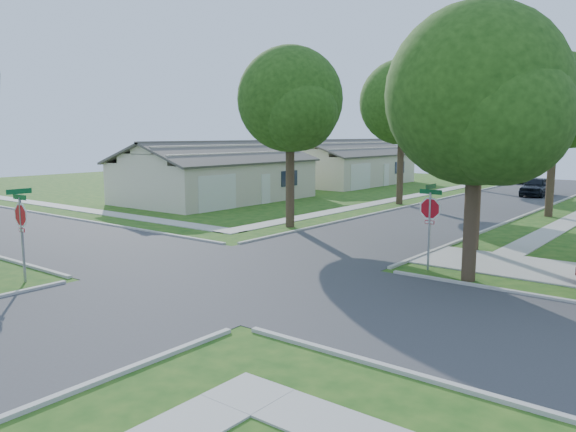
# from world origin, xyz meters

# --- Properties ---
(ground) EXTENTS (100.00, 100.00, 0.00)m
(ground) POSITION_xyz_m (0.00, 0.00, 0.00)
(ground) COLOR #1C4913
(ground) RESTS_ON ground
(road_ns) EXTENTS (7.00, 100.00, 0.02)m
(road_ns) POSITION_xyz_m (0.00, 0.00, 0.00)
(road_ns) COLOR #333335
(road_ns) RESTS_ON ground
(sidewalk_nw) EXTENTS (1.20, 40.00, 0.04)m
(sidewalk_nw) POSITION_xyz_m (-6.10, 26.00, 0.02)
(sidewalk_nw) COLOR #9E9B91
(sidewalk_nw) RESTS_ON ground
(driveway) EXTENTS (8.80, 3.60, 0.05)m
(driveway) POSITION_xyz_m (7.90, 7.10, 0.03)
(driveway) COLOR #9E9B91
(driveway) RESTS_ON ground
(stop_sign_sw) EXTENTS (1.05, 0.80, 2.98)m
(stop_sign_sw) POSITION_xyz_m (-4.70, -4.70, 2.03)
(stop_sign_sw) COLOR gray
(stop_sign_sw) RESTS_ON ground
(stop_sign_ne) EXTENTS (1.05, 0.80, 2.98)m
(stop_sign_ne) POSITION_xyz_m (4.70, 4.70, 2.03)
(stop_sign_ne) COLOR gray
(stop_sign_ne) RESTS_ON ground
(tree_e_near) EXTENTS (4.97, 4.80, 8.28)m
(tree_e_near) POSITION_xyz_m (4.75, 9.01, 5.64)
(tree_e_near) COLOR #38281C
(tree_e_near) RESTS_ON ground
(tree_e_mid) EXTENTS (5.59, 5.40, 9.21)m
(tree_e_mid) POSITION_xyz_m (4.76, 21.01, 6.25)
(tree_e_mid) COLOR #38281C
(tree_e_mid) RESTS_ON ground
(tree_w_near) EXTENTS (5.38, 5.20, 8.97)m
(tree_w_near) POSITION_xyz_m (-4.64, 9.01, 6.12)
(tree_w_near) COLOR #38281C
(tree_w_near) RESTS_ON ground
(tree_w_mid) EXTENTS (5.80, 5.60, 9.56)m
(tree_w_mid) POSITION_xyz_m (-4.64, 21.01, 6.49)
(tree_w_mid) COLOR #38281C
(tree_w_mid) RESTS_ON ground
(tree_w_far) EXTENTS (4.76, 4.60, 8.04)m
(tree_w_far) POSITION_xyz_m (-4.65, 34.01, 5.51)
(tree_w_far) COLOR #38281C
(tree_w_far) RESTS_ON ground
(tree_ne_corner) EXTENTS (5.80, 5.60, 8.66)m
(tree_ne_corner) POSITION_xyz_m (6.36, 4.21, 5.59)
(tree_ne_corner) COLOR #38281C
(tree_ne_corner) RESTS_ON ground
(house_nw_near) EXTENTS (8.42, 13.60, 4.23)m
(house_nw_near) POSITION_xyz_m (-15.99, 15.00, 1.52)
(house_nw_near) COLOR #BFAD96
(house_nw_near) RESTS_ON ground
(house_nw_far) EXTENTS (8.42, 13.60, 4.23)m
(house_nw_far) POSITION_xyz_m (-15.99, 32.00, 1.52)
(house_nw_far) COLOR #BFAD96
(house_nw_far) RESTS_ON ground
(car_curb_east) EXTENTS (1.73, 4.27, 1.45)m
(car_curb_east) POSITION_xyz_m (1.20, 32.00, 0.73)
(car_curb_east) COLOR black
(car_curb_east) RESTS_ON ground
(car_curb_west) EXTENTS (2.11, 4.20, 1.17)m
(car_curb_west) POSITION_xyz_m (-3.20, 43.24, 0.58)
(car_curb_west) COLOR black
(car_curb_west) RESTS_ON ground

